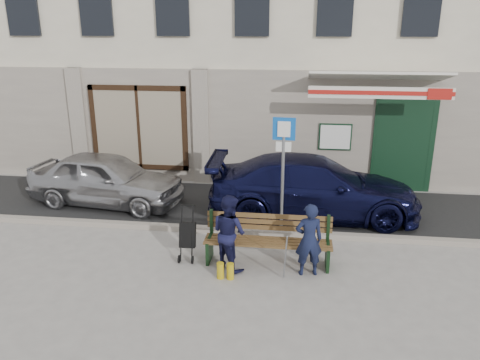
% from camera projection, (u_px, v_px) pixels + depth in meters
% --- Properties ---
extents(ground, '(80.00, 80.00, 0.00)m').
position_uv_depth(ground, '(223.00, 267.00, 8.81)').
color(ground, '#9E9991').
rests_on(ground, ground).
extents(asphalt_lane, '(60.00, 3.20, 0.01)m').
position_uv_depth(asphalt_lane, '(243.00, 206.00, 11.73)').
color(asphalt_lane, '#282828').
rests_on(asphalt_lane, ground).
extents(curb, '(60.00, 0.18, 0.12)m').
position_uv_depth(curb, '(234.00, 231.00, 10.21)').
color(curb, '#9E9384').
rests_on(curb, ground).
extents(building, '(20.00, 8.27, 10.00)m').
position_uv_depth(building, '(263.00, 4.00, 15.21)').
color(building, beige).
rests_on(building, ground).
extents(car_silver, '(4.07, 2.08, 1.33)m').
position_uv_depth(car_silver, '(106.00, 179.00, 11.72)').
color(car_silver, '#A9A9AE').
rests_on(car_silver, ground).
extents(car_navy, '(4.97, 2.13, 1.43)m').
position_uv_depth(car_navy, '(313.00, 187.00, 10.99)').
color(car_navy, black).
rests_on(car_navy, ground).
extents(parking_sign, '(0.47, 0.09, 2.54)m').
position_uv_depth(parking_sign, '(283.00, 158.00, 9.77)').
color(parking_sign, gray).
rests_on(parking_sign, ground).
extents(bench, '(2.40, 1.17, 0.98)m').
position_uv_depth(bench, '(265.00, 241.00, 8.81)').
color(bench, brown).
rests_on(bench, ground).
extents(man, '(0.56, 0.43, 1.37)m').
position_uv_depth(man, '(309.00, 240.00, 8.34)').
color(man, '#121833').
rests_on(man, ground).
extents(woman, '(0.89, 0.86, 1.44)m').
position_uv_depth(woman, '(229.00, 232.00, 8.57)').
color(woman, '#131436').
rests_on(woman, ground).
extents(stroller, '(0.32, 0.44, 1.06)m').
position_uv_depth(stroller, '(188.00, 236.00, 8.99)').
color(stroller, black).
rests_on(stroller, ground).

